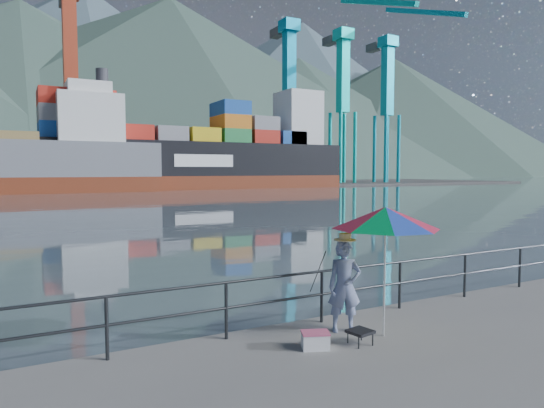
{
  "coord_description": "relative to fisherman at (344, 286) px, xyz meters",
  "views": [
    {
      "loc": [
        -4.2,
        -5.99,
        2.95
      ],
      "look_at": [
        2.2,
        6.0,
        2.0
      ],
      "focal_mm": 32.0,
      "sensor_mm": 36.0,
      "label": 1
    }
  ],
  "objects": [
    {
      "name": "fisherman",
      "position": [
        0.0,
        0.0,
        0.0
      ],
      "size": [
        0.72,
        0.61,
        1.66
      ],
      "primitive_type": "imported",
      "rotation": [
        0.0,
        0.0,
        -0.43
      ],
      "color": "navy",
      "rests_on": "ground"
    },
    {
      "name": "container_ship",
      "position": [
        23.8,
        72.03,
        5.06
      ],
      "size": [
        53.72,
        8.95,
        18.1
      ],
      "color": "maroon",
      "rests_on": "ground"
    },
    {
      "name": "guardrail",
      "position": [
        -1.06,
        0.64,
        -0.31
      ],
      "size": [
        22.0,
        0.06,
        1.03
      ],
      "color": "#2D3033",
      "rests_on": "ground"
    },
    {
      "name": "fishing_rod",
      "position": [
        0.03,
        0.93,
        -0.83
      ],
      "size": [
        0.67,
        1.54,
        1.18
      ],
      "primitive_type": "cylinder",
      "rotation": [
        0.96,
        0.0,
        -0.4
      ],
      "color": "black",
      "rests_on": "ground"
    },
    {
      "name": "far_dock",
      "position": [
        8.94,
        91.94,
        -0.83
      ],
      "size": [
        200.0,
        40.0,
        0.4
      ],
      "primitive_type": "cube",
      "color": "#514F4C",
      "rests_on": "ground"
    },
    {
      "name": "mountains",
      "position": [
        37.75,
        206.69,
        34.72
      ],
      "size": [
        600.0,
        332.8,
        80.0
      ],
      "color": "#385147",
      "rests_on": "ground"
    },
    {
      "name": "container_stacks",
      "position": [
        32.82,
        92.96,
        2.39
      ],
      "size": [
        58.0,
        8.4,
        7.8
      ],
      "color": "orange",
      "rests_on": "ground"
    },
    {
      "name": "port_cranes",
      "position": [
        29.94,
        82.94,
        15.17
      ],
      "size": [
        116.0,
        28.0,
        38.4
      ],
      "color": "#AE3517",
      "rests_on": "ground"
    },
    {
      "name": "folding_stool",
      "position": [
        -0.17,
        -0.68,
        -0.7
      ],
      "size": [
        0.44,
        0.44,
        0.25
      ],
      "color": "black",
      "rests_on": "ground"
    },
    {
      "name": "cooler_bag",
      "position": [
        -0.94,
        -0.48,
        -0.71
      ],
      "size": [
        0.52,
        0.44,
        0.25
      ],
      "primitive_type": "cube",
      "rotation": [
        0.0,
        0.0,
        -0.4
      ],
      "color": "white",
      "rests_on": "ground"
    },
    {
      "name": "harbor_water",
      "position": [
        -1.06,
        128.94,
        -0.83
      ],
      "size": [
        500.0,
        280.0,
        0.0
      ],
      "primitive_type": "cube",
      "color": "#506068",
      "rests_on": "ground"
    },
    {
      "name": "beach_umbrella",
      "position": [
        0.48,
        -0.53,
        1.28
      ],
      "size": [
        2.26,
        2.26,
        2.31
      ],
      "color": "white",
      "rests_on": "ground"
    }
  ]
}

